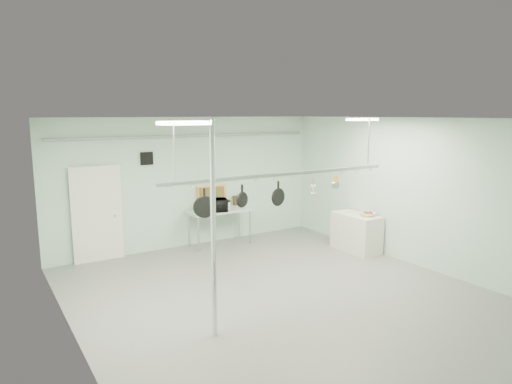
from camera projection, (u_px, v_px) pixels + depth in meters
floor at (284, 297)px, 8.25m from camera, size 8.00×8.00×0.00m
ceiling at (286, 119)px, 7.71m from camera, size 7.00×8.00×0.02m
back_wall at (191, 182)px, 11.30m from camera, size 7.00×0.02×3.20m
right_wall at (416, 193)px, 9.81m from camera, size 0.02×8.00×3.20m
door at (97, 215)px, 10.15m from camera, size 1.10×0.10×2.20m
wall_vent at (147, 158)px, 10.60m from camera, size 0.30×0.04×0.30m
conduit_pipe at (191, 136)px, 11.03m from camera, size 6.60×0.07×0.07m
chrome_pole at (213, 231)px, 6.59m from camera, size 0.08×0.08×3.20m
prep_table at (220, 213)px, 11.43m from camera, size 1.60×0.70×0.91m
side_cabinet at (356, 232)px, 11.00m from camera, size 0.60×1.20×0.90m
pot_rack at (284, 173)px, 8.23m from camera, size 4.80×0.06×1.00m
light_panel_left at (184, 123)px, 5.89m from camera, size 0.65×0.30×0.05m
light_panel_right at (362, 119)px, 9.47m from camera, size 0.65×0.30×0.05m
microwave at (215, 205)px, 11.18m from camera, size 0.66×0.54×0.31m
coffee_canister at (227, 205)px, 11.44m from camera, size 0.18×0.18×0.19m
painting_large at (212, 197)px, 11.58m from camera, size 0.79×0.19×0.58m
painting_small at (238, 200)px, 12.02m from camera, size 0.31×0.10×0.25m
fruit_bowl at (367, 214)px, 10.72m from camera, size 0.42×0.42×0.09m
skillet_left at (204, 203)px, 7.45m from camera, size 0.37×0.17×0.51m
skillet_mid at (242, 196)px, 7.82m from camera, size 0.28×0.14×0.39m
skillet_right at (278, 193)px, 8.22m from camera, size 0.33×0.13×0.45m
whisk at (313, 187)px, 8.64m from camera, size 0.22×0.22×0.34m
grater at (336, 182)px, 8.93m from camera, size 0.10×0.06×0.25m
saucepan at (335, 182)px, 8.92m from camera, size 0.16×0.13×0.25m
fruit_cluster at (367, 213)px, 10.71m from camera, size 0.24×0.24×0.09m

